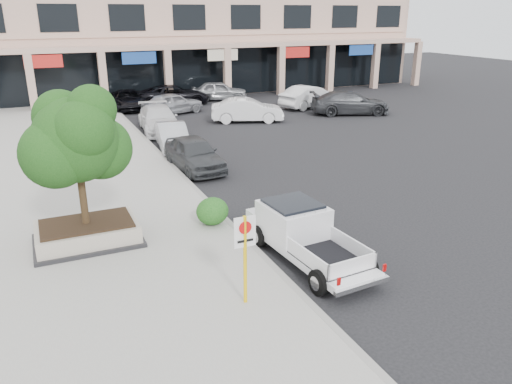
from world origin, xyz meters
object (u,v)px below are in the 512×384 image
(planter_tree, at_px, (80,139))
(lot_car_a, at_px, (173,103))
(pickup_truck, at_px, (309,237))
(planter, at_px, (88,233))
(no_parking_sign, at_px, (245,248))
(lot_car_f, at_px, (310,97))
(lot_car_b, at_px, (247,110))
(lot_car_e, at_px, (219,91))
(lot_car_d, at_px, (174,95))
(curb_car_c, at_px, (159,119))
(curb_car_b, at_px, (172,136))
(lot_car_c, at_px, (350,103))
(curb_car_d, at_px, (128,100))
(curb_car_a, at_px, (194,153))

(planter_tree, distance_m, lot_car_a, 21.46)
(lot_car_a, bearing_deg, pickup_truck, 155.45)
(planter, height_order, no_parking_sign, no_parking_sign)
(lot_car_f, bearing_deg, lot_car_a, 62.98)
(pickup_truck, bearing_deg, lot_car_a, 79.99)
(planter_tree, distance_m, lot_car_b, 19.35)
(no_parking_sign, distance_m, lot_car_e, 30.95)
(lot_car_d, bearing_deg, lot_car_a, 170.92)
(pickup_truck, xyz_separation_m, curb_car_c, (0.11, 18.46, -0.02))
(curb_car_b, xyz_separation_m, lot_car_b, (6.40, 4.79, 0.09))
(no_parking_sign, distance_m, lot_car_a, 25.52)
(lot_car_a, bearing_deg, planter, 138.91)
(lot_car_c, xyz_separation_m, lot_car_d, (-10.40, 8.86, -0.04))
(planter_tree, distance_m, curb_car_b, 11.96)
(curb_car_d, bearing_deg, lot_car_d, 11.68)
(curb_car_b, relative_size, curb_car_c, 0.80)
(lot_car_c, distance_m, lot_car_e, 11.43)
(planter, bearing_deg, lot_car_e, 61.26)
(curb_car_b, bearing_deg, lot_car_e, 67.85)
(curb_car_a, bearing_deg, pickup_truck, -91.67)
(lot_car_b, distance_m, lot_car_c, 7.75)
(planter_tree, xyz_separation_m, lot_car_c, (19.55, 14.54, -2.60))
(pickup_truck, xyz_separation_m, lot_car_b, (6.17, 18.90, -0.00))
(curb_car_a, xyz_separation_m, curb_car_d, (0.10, 16.70, -0.06))
(planter, height_order, pickup_truck, pickup_truck)
(lot_car_f, bearing_deg, planter, 117.23)
(planter, bearing_deg, curb_car_a, 49.60)
(no_parking_sign, bearing_deg, planter_tree, 119.68)
(lot_car_d, bearing_deg, lot_car_c, -122.20)
(curb_car_d, distance_m, lot_car_c, 16.43)
(lot_car_b, height_order, lot_car_d, lot_car_b)
(curb_car_d, height_order, lot_car_e, lot_car_e)
(planter, xyz_separation_m, curb_car_a, (5.50, 6.47, 0.29))
(pickup_truck, height_order, curb_car_d, pickup_truck)
(curb_car_c, distance_m, lot_car_f, 12.91)
(lot_car_d, bearing_deg, planter, 166.74)
(curb_car_a, bearing_deg, lot_car_c, 26.86)
(pickup_truck, xyz_separation_m, curb_car_b, (-0.23, 14.11, -0.09))
(lot_car_a, bearing_deg, planter_tree, 139.08)
(no_parking_sign, bearing_deg, curb_car_b, 81.20)
(curb_car_c, xyz_separation_m, lot_car_f, (12.47, 3.34, 0.07))
(planter_tree, xyz_separation_m, lot_car_a, (8.00, 19.73, -2.64))
(planter, height_order, curb_car_b, curb_car_b)
(lot_car_f, bearing_deg, curb_car_c, 87.56)
(planter, xyz_separation_m, curb_car_b, (5.55, 10.47, 0.21))
(planter_tree, height_order, lot_car_f, planter_tree)
(curb_car_d, xyz_separation_m, lot_car_a, (2.53, -3.28, 0.06))
(pickup_truck, height_order, lot_car_d, pickup_truck)
(no_parking_sign, bearing_deg, lot_car_f, 56.82)
(curb_car_a, xyz_separation_m, lot_car_b, (6.45, 8.79, 0.02))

